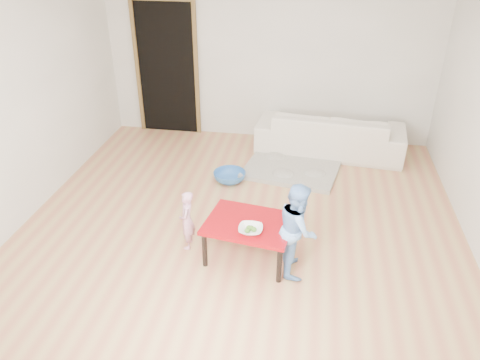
% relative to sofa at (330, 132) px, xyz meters
% --- Properties ---
extents(floor, '(5.00, 5.00, 0.01)m').
position_rel_sofa_xyz_m(floor, '(-0.99, -2.05, -0.31)').
color(floor, '#C67B54').
rests_on(floor, ground).
extents(back_wall, '(5.00, 0.02, 2.60)m').
position_rel_sofa_xyz_m(back_wall, '(-0.99, 0.45, 0.99)').
color(back_wall, beige).
rests_on(back_wall, floor).
extents(left_wall, '(0.02, 5.00, 2.60)m').
position_rel_sofa_xyz_m(left_wall, '(-3.49, -2.05, 0.99)').
color(left_wall, beige).
rests_on(left_wall, floor).
extents(doorway, '(1.02, 0.08, 2.11)m').
position_rel_sofa_xyz_m(doorway, '(-2.59, 0.43, 0.71)').
color(doorway, brown).
rests_on(doorway, back_wall).
extents(sofa, '(2.22, 1.04, 0.63)m').
position_rel_sofa_xyz_m(sofa, '(0.00, 0.00, 0.00)').
color(sofa, silver).
rests_on(sofa, floor).
extents(cushion, '(0.47, 0.42, 0.12)m').
position_rel_sofa_xyz_m(cushion, '(-0.21, -0.16, 0.16)').
color(cushion, orange).
rests_on(cushion, sofa).
extents(red_table, '(0.96, 0.78, 0.43)m').
position_rel_sofa_xyz_m(red_table, '(-0.82, -2.71, -0.10)').
color(red_table, '#98080E').
rests_on(red_table, floor).
extents(bowl, '(0.24, 0.24, 0.06)m').
position_rel_sofa_xyz_m(bowl, '(-0.79, -2.88, 0.15)').
color(bowl, white).
rests_on(bowl, red_table).
extents(broccoli, '(0.12, 0.12, 0.06)m').
position_rel_sofa_xyz_m(broccoli, '(-0.79, -2.88, 0.15)').
color(broccoli, '#2D5919').
rests_on(broccoli, red_table).
extents(child_pink, '(0.19, 0.26, 0.66)m').
position_rel_sofa_xyz_m(child_pink, '(-1.49, -2.63, 0.02)').
color(child_pink, pink).
rests_on(child_pink, floor).
extents(child_blue, '(0.41, 0.50, 0.97)m').
position_rel_sofa_xyz_m(child_blue, '(-0.33, -2.82, 0.17)').
color(child_blue, '#6A9EF7').
rests_on(child_blue, floor).
extents(basin, '(0.43, 0.43, 0.14)m').
position_rel_sofa_xyz_m(basin, '(-1.31, -1.15, -0.25)').
color(basin, '#306BB5').
rests_on(basin, floor).
extents(blanket, '(1.43, 1.26, 0.06)m').
position_rel_sofa_xyz_m(blanket, '(-0.50, -0.69, -0.28)').
color(blanket, '#BCB5A6').
rests_on(blanket, floor).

